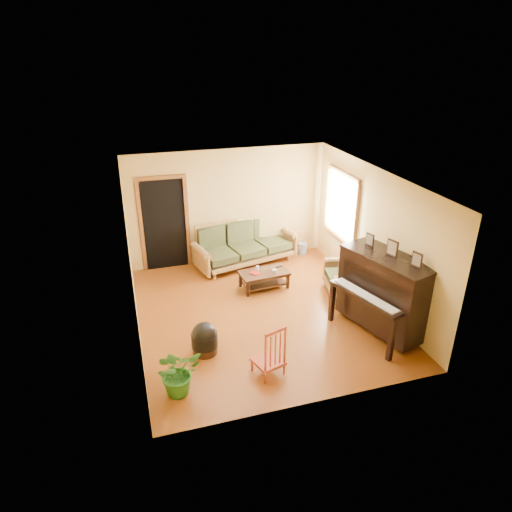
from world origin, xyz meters
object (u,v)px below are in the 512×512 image
object	(u,v)px
ceramic_crock	(303,248)
potted_plant	(178,372)
armchair	(344,273)
coffee_table	(264,280)
red_chair	(268,349)
sofa	(246,244)
piano	(384,294)
footstool	(205,342)

from	to	relation	value
ceramic_crock	potted_plant	bearing A→B (deg)	-131.57
armchair	coffee_table	bearing A→B (deg)	169.58
coffee_table	ceramic_crock	bearing A→B (deg)	43.80
armchair	red_chair	distance (m)	3.02
sofa	ceramic_crock	bearing A→B (deg)	-7.71
potted_plant	red_chair	bearing A→B (deg)	1.44
coffee_table	armchair	world-z (taller)	armchair
piano	footstool	bearing A→B (deg)	159.24
ceramic_crock	potted_plant	world-z (taller)	potted_plant
sofa	piano	size ratio (longest dim) A/B	1.43
sofa	potted_plant	world-z (taller)	sofa
coffee_table	ceramic_crock	world-z (taller)	coffee_table
piano	footstool	xyz separation A→B (m)	(-3.12, 0.23, -0.51)
piano	red_chair	distance (m)	2.36
coffee_table	ceramic_crock	size ratio (longest dim) A/B	3.77
sofa	footstool	bearing A→B (deg)	-130.38
coffee_table	red_chair	xyz separation A→B (m)	(-0.77, -2.62, 0.26)
piano	ceramic_crock	distance (m)	3.47
piano	ceramic_crock	world-z (taller)	piano
armchair	ceramic_crock	distance (m)	2.01
ceramic_crock	potted_plant	distance (m)	5.37
coffee_table	ceramic_crock	xyz separation A→B (m)	(1.41, 1.36, -0.05)
coffee_table	potted_plant	xyz separation A→B (m)	(-2.14, -2.66, 0.18)
piano	armchair	bearing A→B (deg)	73.76
sofa	footstool	distance (m)	3.43
armchair	potted_plant	distance (m)	4.17
sofa	piano	bearing A→B (deg)	-77.82
sofa	potted_plant	xyz separation A→B (m)	(-2.09, -3.87, -0.13)
footstool	red_chair	world-z (taller)	red_chair
footstool	red_chair	size ratio (longest dim) A/B	0.49
armchair	piano	distance (m)	1.46
coffee_table	sofa	bearing A→B (deg)	92.53
sofa	armchair	xyz separation A→B (m)	(1.56, -1.85, -0.06)
sofa	armchair	size ratio (longest dim) A/B	2.68
sofa	coffee_table	world-z (taller)	sofa
coffee_table	footstool	size ratio (longest dim) A/B	2.29
sofa	armchair	bearing A→B (deg)	-63.18
piano	red_chair	world-z (taller)	piano
sofa	piano	world-z (taller)	piano
footstool	ceramic_crock	xyz separation A→B (m)	(3.02, 3.18, -0.08)
sofa	ceramic_crock	distance (m)	1.52
piano	red_chair	size ratio (longest dim) A/B	1.84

